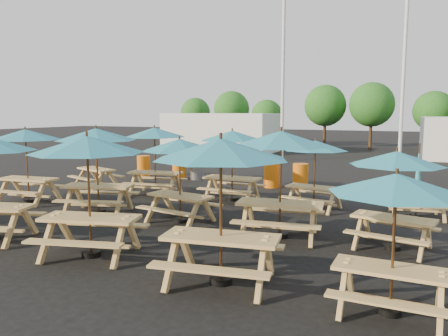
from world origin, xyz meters
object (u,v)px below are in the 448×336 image
at_px(picnic_unit_14, 417,187).
at_px(picnic_unit_12, 396,192).
at_px(picnic_unit_6, 87,151).
at_px(picnic_unit_11, 315,149).
at_px(picnic_unit_2, 95,138).
at_px(picnic_unit_4, 96,139).
at_px(picnic_unit_8, 232,139).
at_px(picnic_unit_10, 281,145).
at_px(waste_bin_0, 144,166).
at_px(picnic_unit_9, 221,157).
at_px(waste_bin_1, 179,168).
at_px(picnic_unit_1, 26,139).
at_px(picnic_unit_5, 155,136).
at_px(waste_bin_4, 300,176).
at_px(waste_bin_3, 271,175).
at_px(picnic_unit_13, 396,164).
at_px(picnic_unit_7, 179,149).
at_px(waste_bin_2, 197,168).

bearing_deg(picnic_unit_14, picnic_unit_12, -101.84).
xyz_separation_m(picnic_unit_6, picnic_unit_11, (3.07, 6.16, -0.33)).
distance_m(picnic_unit_2, picnic_unit_4, 4.53).
bearing_deg(picnic_unit_8, picnic_unit_10, -53.27).
relative_size(picnic_unit_2, waste_bin_0, 2.70).
height_order(picnic_unit_9, waste_bin_1, picnic_unit_9).
xyz_separation_m(picnic_unit_1, picnic_unit_14, (11.40, 3.10, -1.22)).
xyz_separation_m(picnic_unit_5, waste_bin_4, (4.35, 3.36, -1.59)).
xyz_separation_m(picnic_unit_12, waste_bin_1, (-9.36, 9.74, -1.33)).
distance_m(picnic_unit_2, picnic_unit_11, 8.55).
bearing_deg(waste_bin_3, picnic_unit_8, -96.70).
bearing_deg(picnic_unit_14, picnic_unit_2, 169.49).
bearing_deg(picnic_unit_13, picnic_unit_5, 168.67).
distance_m(picnic_unit_7, picnic_unit_8, 3.20).
bearing_deg(waste_bin_0, waste_bin_1, 0.83).
bearing_deg(picnic_unit_9, picnic_unit_14, 56.63).
relative_size(picnic_unit_1, picnic_unit_13, 1.10).
bearing_deg(picnic_unit_1, picnic_unit_6, -38.69).
bearing_deg(waste_bin_4, picnic_unit_7, -103.06).
relative_size(picnic_unit_4, waste_bin_3, 3.00).
relative_size(picnic_unit_9, waste_bin_0, 2.78).
bearing_deg(picnic_unit_7, waste_bin_3, 94.68).
relative_size(picnic_unit_1, picnic_unit_11, 1.13).
relative_size(picnic_unit_8, picnic_unit_14, 1.13).
distance_m(picnic_unit_4, picnic_unit_7, 2.68).
xyz_separation_m(picnic_unit_1, picnic_unit_5, (2.90, 2.94, 0.00)).
xyz_separation_m(picnic_unit_5, picnic_unit_6, (2.62, -6.22, 0.07)).
bearing_deg(picnic_unit_6, picnic_unit_12, -16.98).
xyz_separation_m(picnic_unit_11, picnic_unit_12, (2.63, -6.31, -0.01)).
distance_m(picnic_unit_2, waste_bin_3, 6.92).
distance_m(picnic_unit_13, waste_bin_0, 12.86).
distance_m(picnic_unit_11, waste_bin_0, 9.32).
height_order(picnic_unit_5, picnic_unit_14, picnic_unit_5).
relative_size(picnic_unit_5, picnic_unit_6, 0.92).
xyz_separation_m(picnic_unit_9, waste_bin_1, (-6.64, 9.74, -1.69)).
height_order(picnic_unit_2, picnic_unit_7, picnic_unit_7).
relative_size(picnic_unit_9, waste_bin_2, 2.78).
bearing_deg(picnic_unit_1, picnic_unit_7, -9.44).
bearing_deg(picnic_unit_8, picnic_unit_2, 177.35).
xyz_separation_m(picnic_unit_12, waste_bin_3, (-5.05, 9.45, -1.33)).
xyz_separation_m(picnic_unit_8, picnic_unit_13, (5.19, -3.29, -0.18)).
relative_size(picnic_unit_11, picnic_unit_14, 1.05).
height_order(picnic_unit_7, waste_bin_4, picnic_unit_7).
distance_m(picnic_unit_5, waste_bin_3, 4.77).
bearing_deg(picnic_unit_13, picnic_unit_1, -171.18).
relative_size(picnic_unit_6, picnic_unit_13, 1.23).
bearing_deg(waste_bin_3, waste_bin_1, 176.09).
bearing_deg(picnic_unit_1, picnic_unit_4, -12.34).
relative_size(picnic_unit_9, picnic_unit_12, 1.26).
xyz_separation_m(picnic_unit_12, waste_bin_2, (-8.62, 10.00, -1.33)).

